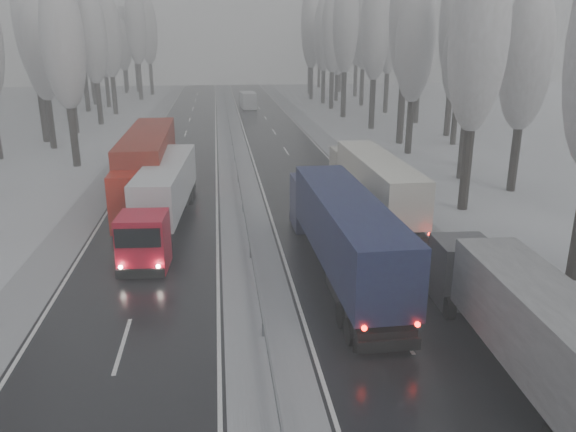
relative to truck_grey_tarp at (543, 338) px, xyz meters
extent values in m
cube|color=black|center=(-2.95, 22.85, -2.13)|extent=(7.50, 200.00, 0.03)
cube|color=black|center=(-13.45, 22.85, -2.13)|extent=(7.50, 200.00, 0.03)
cube|color=#A7A9AF|center=(-8.20, 22.85, -2.13)|extent=(3.00, 200.00, 0.04)
cube|color=#A7A9AF|center=(2.00, 22.85, -2.13)|extent=(2.40, 200.00, 0.04)
cube|color=#A7A9AF|center=(-18.40, 22.85, -2.13)|extent=(2.40, 200.00, 0.04)
cube|color=slate|center=(-8.20, 22.85, -1.55)|extent=(0.06, 200.00, 0.32)
cube|color=slate|center=(-8.20, 20.85, -1.85)|extent=(0.12, 0.12, 0.60)
cube|color=slate|center=(-8.20, 52.85, -1.85)|extent=(0.12, 0.12, 0.60)
cylinder|color=black|center=(6.31, 19.89, 0.66)|extent=(0.68, 0.68, 5.62)
ellipsoid|color=gray|center=(6.31, 19.89, 8.69)|extent=(3.60, 3.60, 11.48)
cylinder|color=black|center=(11.82, 23.89, 0.32)|extent=(0.64, 0.64, 4.94)
ellipsoid|color=gray|center=(11.82, 23.89, 7.38)|extent=(3.60, 3.60, 10.09)
cylinder|color=black|center=(9.70, 28.02, 0.51)|extent=(0.66, 0.66, 5.32)
ellipsoid|color=gray|center=(9.70, 28.02, 8.12)|extent=(3.60, 3.60, 10.88)
cylinder|color=black|center=(11.93, 32.02, 1.01)|extent=(0.72, 0.72, 6.31)
ellipsoid|color=gray|center=(11.93, 32.02, 10.03)|extent=(3.60, 3.60, 12.90)
cylinder|color=black|center=(8.83, 38.45, 0.54)|extent=(0.67, 0.67, 5.38)
ellipsoid|color=gray|center=(8.83, 38.45, 8.22)|extent=(3.60, 3.60, 10.98)
cylinder|color=black|center=(15.11, 42.45, 0.15)|extent=(0.62, 0.62, 4.59)
ellipsoid|color=gray|center=(15.11, 42.45, 6.71)|extent=(3.60, 3.60, 9.39)
cylinder|color=black|center=(9.70, 43.87, 1.32)|extent=(0.76, 0.76, 6.95)
ellipsoid|color=gray|center=(9.70, 43.87, 11.25)|extent=(3.60, 3.60, 14.19)
cylinder|color=black|center=(16.62, 47.87, 1.15)|extent=(0.74, 0.74, 6.59)
ellipsoid|color=gray|center=(16.62, 47.87, 10.56)|extent=(3.60, 3.60, 13.46)
cylinder|color=black|center=(9.37, 54.12, 1.03)|extent=(0.72, 0.72, 6.37)
ellipsoid|color=gray|center=(9.37, 54.12, 10.13)|extent=(3.60, 3.60, 13.01)
cylinder|color=black|center=(16.52, 58.12, 0.84)|extent=(0.70, 0.70, 5.97)
ellipsoid|color=gray|center=(16.52, 58.12, 9.37)|extent=(3.60, 3.60, 12.20)
cylinder|color=black|center=(8.14, 64.81, 1.18)|extent=(0.74, 0.74, 6.65)
ellipsoid|color=gray|center=(8.14, 64.81, 10.68)|extent=(3.60, 3.60, 13.59)
cylinder|color=black|center=(15.52, 68.81, 0.92)|extent=(0.71, 0.71, 6.14)
ellipsoid|color=gray|center=(15.52, 68.81, 9.69)|extent=(3.60, 3.60, 12.54)
cylinder|color=black|center=(8.37, 74.55, 0.88)|extent=(0.71, 0.71, 6.05)
ellipsoid|color=gray|center=(8.37, 74.55, 9.53)|extent=(3.60, 3.60, 12.37)
cylinder|color=black|center=(14.28, 78.55, 1.00)|extent=(0.72, 0.72, 6.30)
ellipsoid|color=gray|center=(14.28, 78.55, 10.00)|extent=(3.60, 3.60, 12.87)
cylinder|color=black|center=(8.43, 82.06, 0.79)|extent=(0.70, 0.70, 5.88)
ellipsoid|color=gray|center=(8.43, 82.06, 9.18)|extent=(3.60, 3.60, 12.00)
cylinder|color=black|center=(11.57, 86.06, 0.28)|extent=(0.64, 0.64, 4.86)
ellipsoid|color=gray|center=(11.57, 86.06, 7.22)|extent=(3.60, 3.60, 9.92)
cylinder|color=black|center=(7.54, 89.17, 0.84)|extent=(0.70, 0.70, 5.98)
ellipsoid|color=gray|center=(7.54, 89.17, 9.38)|extent=(3.60, 3.60, 12.21)
cylinder|color=black|center=(16.75, 93.17, 0.94)|extent=(0.71, 0.71, 6.19)
ellipsoid|color=gray|center=(16.75, 93.17, 9.78)|extent=(3.60, 3.60, 12.64)
cylinder|color=black|center=(8.84, 99.01, 1.28)|extent=(0.75, 0.75, 6.86)
ellipsoid|color=gray|center=(8.84, 99.01, 11.08)|extent=(3.60, 3.60, 14.01)
cylinder|color=black|center=(15.83, 103.01, 0.62)|extent=(0.68, 0.68, 5.55)
ellipsoid|color=gray|center=(15.83, 103.01, 8.55)|extent=(3.60, 3.60, 11.33)
cylinder|color=black|center=(10.54, 109.58, 0.90)|extent=(0.71, 0.71, 6.09)
ellipsoid|color=gray|center=(10.54, 109.58, 9.60)|extent=(3.60, 3.60, 12.45)
cylinder|color=black|center=(13.35, 113.58, 0.59)|extent=(0.67, 0.67, 5.49)
ellipsoid|color=gray|center=(13.35, 113.58, 8.43)|extent=(3.60, 3.60, 11.21)
cylinder|color=black|center=(-22.14, 36.58, 0.57)|extent=(0.67, 0.67, 5.44)
ellipsoid|color=gray|center=(-22.14, 36.58, 8.34)|extent=(3.60, 3.60, 11.11)
cylinder|color=black|center=(-26.46, 45.57, 0.46)|extent=(0.66, 0.66, 5.23)
ellipsoid|color=gray|center=(-26.46, 45.57, 7.93)|extent=(3.60, 3.60, 10.68)
cylinder|color=black|center=(-28.25, 49.57, 1.15)|extent=(0.74, 0.74, 6.60)
ellipsoid|color=gray|center=(-28.25, 49.57, 10.59)|extent=(3.60, 3.60, 13.49)
cylinder|color=black|center=(-26.35, 55.20, 0.43)|extent=(0.65, 0.65, 5.16)
ellipsoid|color=gray|center=(-26.35, 55.20, 7.80)|extent=(3.60, 3.60, 10.54)
cylinder|color=black|center=(-27.74, 59.20, 0.75)|extent=(0.69, 0.69, 5.79)
ellipsoid|color=gray|center=(-27.74, 59.20, 9.03)|extent=(3.60, 3.60, 11.84)
cylinder|color=black|center=(-24.78, 61.96, 0.67)|extent=(0.68, 0.68, 5.64)
ellipsoid|color=gray|center=(-24.78, 61.96, 8.74)|extent=(3.60, 3.60, 11.53)
cylinder|color=black|center=(-29.62, 65.96, 1.13)|extent=(0.73, 0.73, 6.56)
ellipsoid|color=gray|center=(-29.62, 65.96, 10.50)|extent=(3.60, 3.60, 13.40)
cylinder|color=black|center=(-24.52, 72.04, 0.75)|extent=(0.69, 0.69, 5.79)
ellipsoid|color=gray|center=(-24.52, 72.04, 9.02)|extent=(3.60, 3.60, 11.84)
cylinder|color=black|center=(-29.28, 76.04, 1.17)|extent=(0.74, 0.74, 6.65)
ellipsoid|color=gray|center=(-29.28, 76.04, 10.67)|extent=(3.60, 3.60, 13.58)
cylinder|color=black|center=(-27.13, 81.39, 0.41)|extent=(0.65, 0.65, 5.12)
ellipsoid|color=gray|center=(-27.13, 81.39, 7.73)|extent=(3.60, 3.60, 10.46)
cylinder|color=black|center=(-30.01, 85.39, 0.77)|extent=(0.69, 0.69, 5.84)
ellipsoid|color=gray|center=(-30.01, 85.39, 9.11)|extent=(3.60, 3.60, 11.92)
cylinder|color=black|center=(-23.27, 92.18, 1.19)|extent=(0.74, 0.74, 6.67)
ellipsoid|color=gray|center=(-23.27, 92.18, 10.72)|extent=(3.60, 3.60, 13.63)
cylinder|color=black|center=(-32.39, 96.18, 1.00)|extent=(0.72, 0.72, 6.31)
ellipsoid|color=gray|center=(-32.39, 96.18, 10.01)|extent=(3.60, 3.60, 12.88)
cylinder|color=black|center=(-22.24, 101.57, 0.99)|extent=(0.72, 0.72, 6.29)
ellipsoid|color=gray|center=(-22.24, 101.57, 9.98)|extent=(3.60, 3.60, 12.84)
cylinder|color=black|center=(-27.86, 105.57, 0.28)|extent=(0.64, 0.64, 4.86)
ellipsoid|color=gray|center=(-27.86, 105.57, 7.21)|extent=(3.60, 3.60, 9.92)
cylinder|color=black|center=(-25.76, 108.16, 1.16)|extent=(0.74, 0.74, 6.63)
ellipsoid|color=gray|center=(-25.76, 108.16, 10.63)|extent=(3.60, 3.60, 13.54)
cylinder|color=black|center=(-28.53, 112.16, 0.74)|extent=(0.69, 0.69, 5.79)
ellipsoid|color=gray|center=(-28.53, 112.16, 9.01)|extent=(3.60, 3.60, 11.82)
cube|color=#424247|center=(0.32, 6.01, -0.67)|extent=(2.37, 2.45, 2.69)
cube|color=black|center=(0.38, 7.13, -0.04)|extent=(2.07, 0.20, 0.90)
cube|color=black|center=(0.39, 7.22, -1.75)|extent=(2.25, 0.26, 0.45)
cube|color=slate|center=(-0.05, -0.99, 0.28)|extent=(2.92, 11.78, 2.52)
cylinder|color=black|center=(-0.66, 5.34, -1.68)|extent=(0.36, 0.95, 0.93)
cylinder|color=black|center=(1.23, 5.24, -1.68)|extent=(0.36, 0.95, 0.93)
sphere|color=white|center=(-0.46, 7.29, -1.39)|extent=(0.20, 0.20, 0.20)
sphere|color=white|center=(1.24, 7.20, -1.39)|extent=(0.20, 0.20, 0.20)
cube|color=#1A1D43|center=(-4.19, 17.11, -0.49)|extent=(2.56, 2.66, 3.02)
cube|color=black|center=(-4.21, 18.36, 0.22)|extent=(2.32, 0.14, 1.01)
cube|color=black|center=(-4.21, 18.47, -1.70)|extent=(2.52, 0.20, 0.50)
cube|color=#16153C|center=(-4.05, 9.26, 0.57)|extent=(2.80, 13.13, 2.82)
cube|color=black|center=(-3.94, 2.67, -1.60)|extent=(2.32, 0.16, 0.45)
cube|color=black|center=(-3.99, 5.64, -1.39)|extent=(2.31, 5.57, 0.45)
cube|color=black|center=(-3.95, 3.22, -1.80)|extent=(2.32, 0.10, 0.60)
cylinder|color=black|center=(-5.23, 16.28, -1.63)|extent=(0.37, 1.05, 1.05)
cylinder|color=black|center=(-3.12, 16.32, -1.63)|extent=(0.37, 1.05, 1.05)
cylinder|color=black|center=(-5.04, 5.21, -1.63)|extent=(0.37, 1.05, 1.05)
cylinder|color=black|center=(-2.93, 5.25, -1.63)|extent=(0.37, 1.05, 1.05)
cylinder|color=black|center=(-5.02, 3.91, -1.63)|extent=(0.37, 1.05, 1.05)
cylinder|color=black|center=(-2.90, 3.94, -1.63)|extent=(0.37, 1.05, 1.05)
sphere|color=#FF0C05|center=(-4.89, 2.58, -0.79)|extent=(0.20, 0.20, 0.20)
sphere|color=#FF0C05|center=(-2.98, 2.61, -0.79)|extent=(0.20, 0.20, 0.20)
sphere|color=white|center=(-5.17, 18.48, -1.29)|extent=(0.22, 0.22, 0.22)
sphere|color=white|center=(-3.26, 18.51, -1.29)|extent=(0.22, 0.22, 0.22)
cube|color=beige|center=(-0.03, 25.94, -0.59)|extent=(2.38, 2.47, 2.84)
cube|color=black|center=(-0.04, 27.12, 0.07)|extent=(2.18, 0.11, 0.95)
cube|color=black|center=(-0.04, 27.21, -1.72)|extent=(2.37, 0.15, 0.47)
cube|color=beige|center=(0.01, 18.56, 0.41)|extent=(2.48, 12.31, 2.65)
cube|color=black|center=(0.04, 12.36, -1.63)|extent=(2.18, 0.13, 0.43)
cube|color=black|center=(0.03, 15.15, -1.44)|extent=(2.11, 5.22, 0.43)
cube|color=black|center=(0.04, 12.88, -1.82)|extent=(2.18, 0.07, 0.57)
cylinder|color=black|center=(-1.02, 25.17, -1.66)|extent=(0.34, 0.99, 0.98)
cylinder|color=black|center=(0.97, 25.19, -1.66)|extent=(0.34, 0.99, 0.98)
cylinder|color=black|center=(-0.96, 14.77, -1.66)|extent=(0.34, 0.99, 0.98)
cylinder|color=black|center=(1.02, 14.78, -1.66)|extent=(0.34, 0.99, 0.98)
cylinder|color=black|center=(-0.96, 13.54, -1.66)|extent=(0.34, 0.99, 0.98)
cylinder|color=black|center=(1.03, 13.55, -1.66)|extent=(0.34, 0.99, 0.98)
sphere|color=#FF0C05|center=(-0.85, 12.29, -0.87)|extent=(0.19, 0.19, 0.19)
sphere|color=#FF0C05|center=(0.94, 12.30, -0.87)|extent=(0.19, 0.19, 0.19)
sphere|color=white|center=(-0.94, 27.24, -1.35)|extent=(0.21, 0.21, 0.21)
sphere|color=white|center=(0.86, 27.25, -1.35)|extent=(0.21, 0.21, 0.21)
cube|color=#BABDC2|center=(-4.71, 75.75, -0.75)|extent=(2.43, 5.69, 2.42)
cube|color=slate|center=(-4.89, 79.09, -0.99)|extent=(2.23, 1.79, 2.14)
cylinder|color=black|center=(-5.77, 78.30, -1.73)|extent=(0.32, 0.85, 0.84)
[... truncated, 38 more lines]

